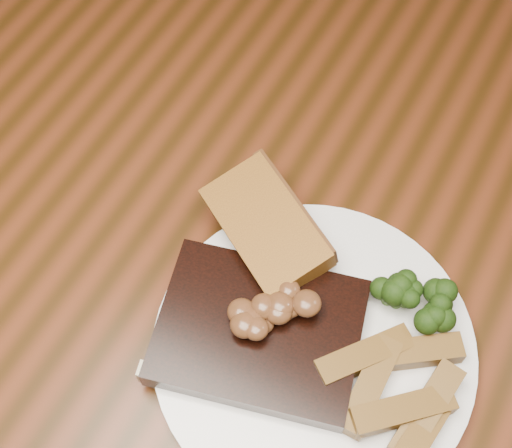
{
  "coord_description": "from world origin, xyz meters",
  "views": [
    {
      "loc": [
        0.13,
        -0.27,
        1.34
      ],
      "look_at": [
        -0.01,
        -0.0,
        0.78
      ],
      "focal_mm": 50.0,
      "sensor_mm": 36.0,
      "label": 1
    }
  ],
  "objects_px": {
    "garlic_bread": "(266,238)",
    "steak": "(259,332)",
    "dining_table": "(268,285)",
    "potato_wedges": "(396,389)",
    "plate": "(313,349)"
  },
  "relations": [
    {
      "from": "dining_table",
      "to": "plate",
      "type": "relative_size",
      "value": 5.85
    },
    {
      "from": "dining_table",
      "to": "potato_wedges",
      "type": "bearing_deg",
      "value": -26.01
    },
    {
      "from": "dining_table",
      "to": "steak",
      "type": "xyz_separation_m",
      "value": [
        0.04,
        -0.09,
        0.12
      ]
    },
    {
      "from": "dining_table",
      "to": "plate",
      "type": "xyz_separation_m",
      "value": [
        0.08,
        -0.07,
        0.1
      ]
    },
    {
      "from": "dining_table",
      "to": "potato_wedges",
      "type": "distance_m",
      "value": 0.21
    },
    {
      "from": "dining_table",
      "to": "garlic_bread",
      "type": "relative_size",
      "value": 13.37
    },
    {
      "from": "plate",
      "to": "potato_wedges",
      "type": "bearing_deg",
      "value": -3.09
    },
    {
      "from": "dining_table",
      "to": "steak",
      "type": "bearing_deg",
      "value": -67.34
    },
    {
      "from": "plate",
      "to": "steak",
      "type": "relative_size",
      "value": 1.64
    },
    {
      "from": "steak",
      "to": "dining_table",
      "type": "bearing_deg",
      "value": 97.7
    },
    {
      "from": "potato_wedges",
      "to": "garlic_bread",
      "type": "bearing_deg",
      "value": 156.22
    },
    {
      "from": "garlic_bread",
      "to": "steak",
      "type": "bearing_deg",
      "value": -34.99
    },
    {
      "from": "garlic_bread",
      "to": "potato_wedges",
      "type": "relative_size",
      "value": 1.1
    },
    {
      "from": "steak",
      "to": "garlic_bread",
      "type": "relative_size",
      "value": 1.39
    },
    {
      "from": "plate",
      "to": "garlic_bread",
      "type": "distance_m",
      "value": 0.11
    }
  ]
}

